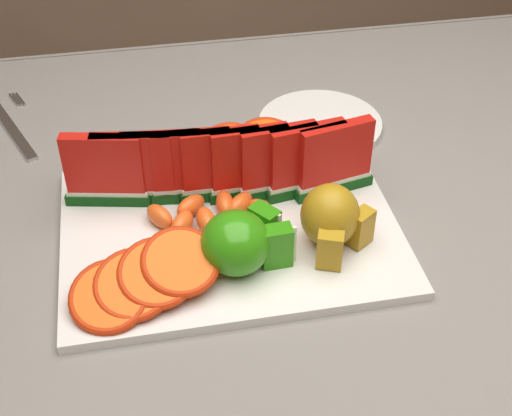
% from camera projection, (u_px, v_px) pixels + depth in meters
% --- Properties ---
extents(table, '(1.40, 0.90, 0.75)m').
position_uv_depth(table, '(278.00, 288.00, 0.93)').
color(table, '#442F1B').
rests_on(table, ground).
extents(tablecloth, '(1.53, 1.03, 0.20)m').
position_uv_depth(tablecloth, '(279.00, 253.00, 0.90)').
color(tablecloth, slate).
rests_on(tablecloth, table).
extents(platter, '(0.40, 0.30, 0.01)m').
position_uv_depth(platter, '(230.00, 230.00, 0.86)').
color(platter, silver).
rests_on(platter, tablecloth).
extents(apple_cluster, '(0.12, 0.10, 0.07)m').
position_uv_depth(apple_cluster, '(242.00, 242.00, 0.78)').
color(apple_cluster, '#38771B').
rests_on(apple_cluster, platter).
extents(pear_cluster, '(0.09, 0.09, 0.08)m').
position_uv_depth(pear_cluster, '(332.00, 218.00, 0.81)').
color(pear_cluster, '#A88909').
rests_on(pear_cluster, platter).
extents(side_plate, '(0.23, 0.23, 0.01)m').
position_uv_depth(side_plate, '(320.00, 124.00, 1.04)').
color(side_plate, silver).
rests_on(side_plate, tablecloth).
extents(fork, '(0.08, 0.19, 0.00)m').
position_uv_depth(fork, '(13.00, 127.00, 1.04)').
color(fork, silver).
rests_on(fork, tablecloth).
extents(watermelon_row, '(0.39, 0.07, 0.10)m').
position_uv_depth(watermelon_row, '(221.00, 166.00, 0.87)').
color(watermelon_row, '#0A380B').
rests_on(watermelon_row, platter).
extents(orange_fan_front, '(0.18, 0.12, 0.05)m').
position_uv_depth(orange_fan_front, '(145.00, 279.00, 0.75)').
color(orange_fan_front, '#FA7200').
rests_on(orange_fan_front, platter).
extents(orange_fan_back, '(0.30, 0.12, 0.05)m').
position_uv_depth(orange_fan_back, '(198.00, 154.00, 0.93)').
color(orange_fan_back, '#FA7200').
rests_on(orange_fan_back, platter).
extents(tangerine_segments, '(0.16, 0.08, 0.03)m').
position_uv_depth(tangerine_segments, '(210.00, 212.00, 0.86)').
color(tangerine_segments, '#F14012').
rests_on(tangerine_segments, platter).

